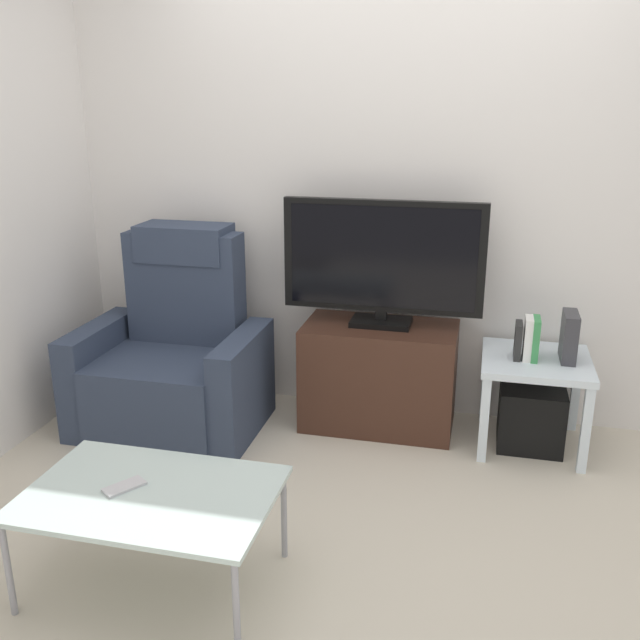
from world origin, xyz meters
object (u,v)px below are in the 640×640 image
Objects in this scene: tv_stand at (379,376)px; book_middle at (528,338)px; recliner_armchair at (175,359)px; cell_phone at (124,487)px; game_console at (569,337)px; book_rightmost at (535,339)px; coffee_table at (151,498)px; subwoofer_box at (531,416)px; television at (383,260)px; side_table at (535,372)px; book_leftmost at (518,340)px.

book_middle is at bearing -5.21° from tv_stand.
cell_phone is at bearing -83.10° from recliner_armchair.
book_rightmost is at bearing -169.53° from game_console.
coffee_table is at bearing -79.07° from recliner_armchair.
television is at bearing 175.23° from subwoofer_box.
side_table is at bearing -176.05° from game_console.
book_leftmost is 1.24× the size of cell_phone.
book_middle reaches higher than tv_stand.
television is 5.68× the size of book_leftmost.
cell_phone is at bearing -135.54° from subwoofer_box.
television reaches higher than tv_stand.
subwoofer_box is 0.43m from book_leftmost.
television reaches higher than coffee_table.
subwoofer_box is 2.05m from coffee_table.
side_table is at bearing 11.31° from book_leftmost.
book_leftmost is 0.86× the size of book_middle.
tv_stand is 0.82m from book_middle.
side_table is 2.49× the size of book_middle.
book_leftmost is at bearing -173.02° from game_console.
recliner_armchair is at bearing -168.47° from tv_stand.
book_middle and book_rightmost have the same top height.
cell_phone is at bearing -134.89° from book_middle.
tv_stand is at bearing 176.54° from subwoofer_box.
coffee_table is at bearing -136.08° from game_console.
subwoofer_box is 0.43m from book_middle.
cell_phone reaches higher than coffee_table.
television is 3.24× the size of subwoofer_box.
subwoofer_box is (0.00, 0.00, -0.24)m from side_table.
book_middle is (0.76, -0.07, 0.30)m from tv_stand.
side_table is at bearing 46.54° from coffee_table.
cell_phone is at bearing -137.97° from game_console.
game_console reaches higher than book_middle.
book_middle is 2.00m from coffee_table.
book_leftmost is (-0.10, -0.02, 0.17)m from side_table.
television is 7.06× the size of cell_phone.
game_console is at bearing 76.35° from cell_phone.
book_leftmost is 1.97m from coffee_table.
subwoofer_box is at bearing 20.54° from book_middle.
recliner_armchair is 2.08m from game_console.
recliner_armchair reaches higher than tv_stand.
tv_stand is 3.33× the size of game_console.
television is at bearing 172.97° from book_leftmost.
television is 0.80m from book_leftmost.
game_console reaches higher than side_table.
recliner_armchair reaches higher than side_table.
coffee_table is at bearing -131.74° from book_leftmost.
coffee_table is at bearing -111.18° from tv_stand.
television is (0.00, 0.02, 0.64)m from tv_stand.
coffee_table is (-0.59, -1.53, 0.08)m from tv_stand.
book_leftmost is 0.86× the size of book_rightmost.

